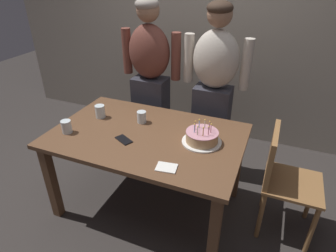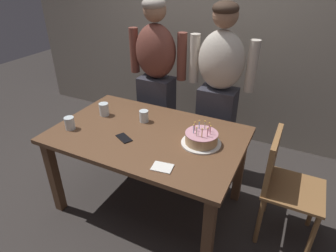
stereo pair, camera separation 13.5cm
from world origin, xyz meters
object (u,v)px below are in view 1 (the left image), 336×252
object	(u,v)px
water_glass_far	(67,127)
person_woman_cardigan	(213,92)
cell_phone	(124,140)
person_man_bearded	(150,82)
water_glass_near	(100,111)
water_glass_side	(142,117)
dining_chair	(282,175)
napkin_stack	(167,168)
birthday_cake	(202,137)

from	to	relation	value
water_glass_far	person_woman_cardigan	size ratio (longest dim) A/B	0.06
cell_phone	person_man_bearded	xyz separation A→B (m)	(-0.18, 0.86, 0.13)
person_man_bearded	person_woman_cardigan	size ratio (longest dim) A/B	1.00
water_glass_near	person_woman_cardigan	distance (m)	1.04
water_glass_side	person_woman_cardigan	xyz separation A→B (m)	(0.46, 0.56, 0.08)
water_glass_far	dining_chair	size ratio (longest dim) A/B	0.12
water_glass_near	cell_phone	size ratio (longest dim) A/B	0.77
water_glass_far	napkin_stack	bearing A→B (deg)	-7.76
napkin_stack	cell_phone	bearing A→B (deg)	156.12
birthday_cake	cell_phone	size ratio (longest dim) A/B	2.07
dining_chair	person_man_bearded	bearing A→B (deg)	68.35
birthday_cake	water_glass_side	xyz separation A→B (m)	(-0.56, 0.11, 0.00)
birthday_cake	water_glass_near	world-z (taller)	birthday_cake
birthday_cake	water_glass_far	distance (m)	1.06
napkin_stack	water_glass_side	bearing A→B (deg)	131.06
napkin_stack	water_glass_near	bearing A→B (deg)	151.25
birthday_cake	napkin_stack	xyz separation A→B (m)	(-0.12, -0.39, -0.04)
birthday_cake	person_woman_cardigan	size ratio (longest dim) A/B	0.18
birthday_cake	dining_chair	xyz separation A→B (m)	(0.60, 0.14, -0.27)
water_glass_near	dining_chair	xyz separation A→B (m)	(1.53, 0.08, -0.28)
birthday_cake	person_woman_cardigan	xyz separation A→B (m)	(-0.09, 0.67, 0.09)
water_glass_far	water_glass_side	bearing A→B (deg)	38.47
cell_phone	napkin_stack	xyz separation A→B (m)	(0.43, -0.19, 0.00)
cell_phone	person_man_bearded	world-z (taller)	person_man_bearded
dining_chair	water_glass_side	bearing A→B (deg)	91.23
birthday_cake	dining_chair	distance (m)	0.67
napkin_stack	person_man_bearded	bearing A→B (deg)	120.26
birthday_cake	person_man_bearded	size ratio (longest dim) A/B	0.18
birthday_cake	water_glass_far	bearing A→B (deg)	-165.66
napkin_stack	person_woman_cardigan	distance (m)	1.06
person_woman_cardigan	dining_chair	size ratio (longest dim) A/B	1.90
person_woman_cardigan	dining_chair	bearing A→B (deg)	142.55
water_glass_far	person_man_bearded	bearing A→B (deg)	72.80
water_glass_side	napkin_stack	distance (m)	0.66
water_glass_side	cell_phone	world-z (taller)	water_glass_side
water_glass_near	cell_phone	xyz separation A→B (m)	(0.38, -0.25, -0.05)
water_glass_far	cell_phone	xyz separation A→B (m)	(0.47, 0.07, -0.05)
water_glass_far	cell_phone	size ratio (longest dim) A/B	0.72
water_glass_far	dining_chair	distance (m)	1.70
water_glass_near	person_man_bearded	distance (m)	0.65
birthday_cake	person_man_bearded	world-z (taller)	person_man_bearded
cell_phone	napkin_stack	size ratio (longest dim) A/B	1.06
napkin_stack	dining_chair	bearing A→B (deg)	35.68
birthday_cake	water_glass_near	bearing A→B (deg)	176.50
napkin_stack	dining_chair	world-z (taller)	dining_chair
water_glass_near	water_glass_far	distance (m)	0.33
water_glass_near	water_glass_side	bearing A→B (deg)	8.28
water_glass_near	cell_phone	world-z (taller)	water_glass_near
water_glass_near	person_woman_cardigan	bearing A→B (deg)	36.15
birthday_cake	water_glass_side	bearing A→B (deg)	168.70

